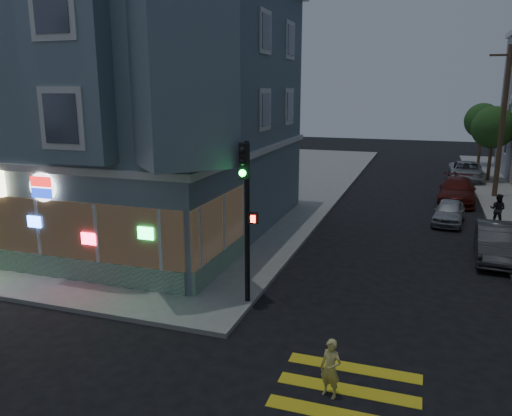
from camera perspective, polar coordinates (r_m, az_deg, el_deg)
The scene contains 14 objects.
ground at distance 13.91m, azimuth -18.72°, elevation -15.80°, with size 120.00×120.00×0.00m, color black.
sidewalk_nw at distance 39.34m, azimuth -14.22°, elevation 3.47°, with size 33.00×42.00×0.15m, color gray.
corner_building at distance 24.64m, azimuth -15.42°, elevation 11.11°, with size 14.60×14.60×11.40m.
utility_pole at distance 33.76m, azimuth 26.37°, elevation 8.99°, with size 2.20×0.30×9.00m.
street_tree_near at distance 39.78m, azimuth 25.48°, elevation 8.30°, with size 3.00×3.00×5.30m.
street_tree_far at distance 47.73m, azimuth 24.47°, elevation 9.05°, with size 3.00×3.00×5.30m.
running_child at distance 11.58m, azimuth 8.53°, elevation -17.67°, with size 0.49×0.32×1.35m, color #DDD171.
pedestrian_a at distance 27.01m, azimuth 25.90°, elevation -0.13°, with size 0.74×0.58×1.52m, color black.
parked_car_a at distance 26.90m, azimuth 21.19°, elevation -0.42°, with size 1.41×3.51×1.20m, color #A4A7AB.
parked_car_b at distance 22.00m, azimuth 25.80°, elevation -3.53°, with size 1.51×4.32×1.42m, color #3A3C3F.
parked_car_c at distance 31.99m, azimuth 22.00°, elevation 1.85°, with size 2.03×5.00×1.45m, color #591914.
parked_car_d at distance 39.76m, azimuth 22.91°, elevation 3.85°, with size 2.36×5.12×1.42m, color #A1A6AC.
traffic_signal at distance 14.78m, azimuth -1.13°, elevation 1.33°, with size 0.63×0.56×4.99m.
fire_hydrant at distance 24.55m, azimuth 26.50°, elevation -2.35°, with size 0.43×0.25×0.74m.
Camera 1 is at (7.76, -9.44, 6.64)m, focal length 35.00 mm.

